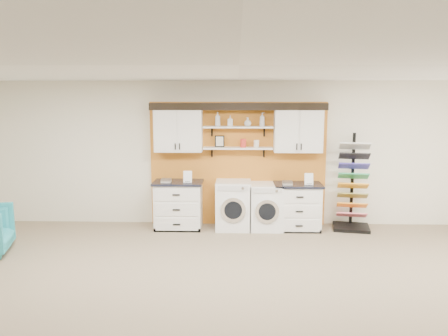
{
  "coord_description": "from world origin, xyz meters",
  "views": [
    {
      "loc": [
        -0.02,
        -4.45,
        2.48
      ],
      "look_at": [
        -0.22,
        2.3,
        1.39
      ],
      "focal_mm": 35.0,
      "sensor_mm": 36.0,
      "label": 1
    }
  ],
  "objects_px": {
    "washer": "(233,205)",
    "dryer": "(266,206)",
    "base_cabinet_right": "(297,206)",
    "sample_rack": "(352,200)",
    "base_cabinet_left": "(179,205)"
  },
  "relations": [
    {
      "from": "base_cabinet_right",
      "to": "dryer",
      "type": "distance_m",
      "value": 0.59
    },
    {
      "from": "base_cabinet_right",
      "to": "washer",
      "type": "distance_m",
      "value": 1.21
    },
    {
      "from": "base_cabinet_right",
      "to": "washer",
      "type": "xyz_separation_m",
      "value": [
        -1.21,
        -0.0,
        0.02
      ]
    },
    {
      "from": "base_cabinet_left",
      "to": "base_cabinet_right",
      "type": "xyz_separation_m",
      "value": [
        2.26,
        0.0,
        -0.02
      ]
    },
    {
      "from": "base_cabinet_left",
      "to": "dryer",
      "type": "height_order",
      "value": "base_cabinet_left"
    },
    {
      "from": "washer",
      "to": "base_cabinet_right",
      "type": "bearing_deg",
      "value": 0.16
    },
    {
      "from": "base_cabinet_right",
      "to": "sample_rack",
      "type": "xyz_separation_m",
      "value": [
        1.04,
        0.04,
        0.12
      ]
    },
    {
      "from": "base_cabinet_left",
      "to": "base_cabinet_right",
      "type": "relative_size",
      "value": 1.04
    },
    {
      "from": "base_cabinet_left",
      "to": "washer",
      "type": "relative_size",
      "value": 1.01
    },
    {
      "from": "base_cabinet_left",
      "to": "washer",
      "type": "distance_m",
      "value": 1.05
    },
    {
      "from": "washer",
      "to": "sample_rack",
      "type": "distance_m",
      "value": 2.25
    },
    {
      "from": "washer",
      "to": "dryer",
      "type": "xyz_separation_m",
      "value": [
        0.62,
        0.0,
        -0.02
      ]
    },
    {
      "from": "base_cabinet_left",
      "to": "dryer",
      "type": "relative_size",
      "value": 1.06
    },
    {
      "from": "washer",
      "to": "dryer",
      "type": "bearing_deg",
      "value": 0.0
    },
    {
      "from": "washer",
      "to": "sample_rack",
      "type": "xyz_separation_m",
      "value": [
        2.25,
        0.04,
        0.1
      ]
    }
  ]
}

